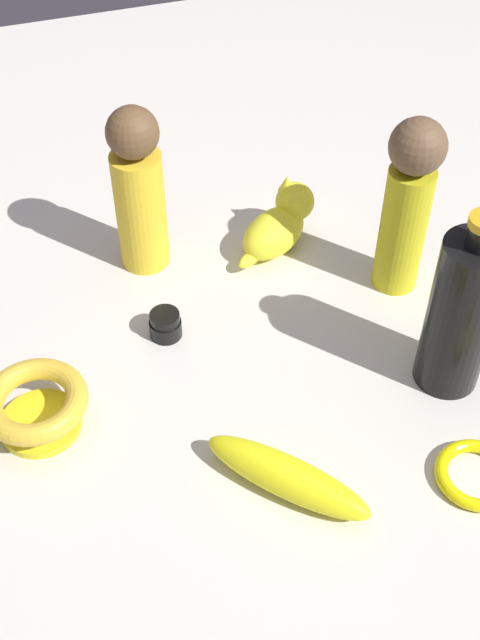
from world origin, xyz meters
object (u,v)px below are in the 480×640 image
at_px(bottle_tall, 462,314).
at_px(bangle, 477,475).
at_px(banana, 287,477).
at_px(nail_polish_jar, 165,325).
at_px(person_figure_adult, 139,190).
at_px(bowl, 36,405).
at_px(person_figure_child, 408,202).
at_px(cat_figurine, 279,224).

xyz_separation_m(bottle_tall, bangle, (-0.14, 0.04, -0.10)).
bearing_deg(bottle_tall, bangle, 164.73).
height_order(banana, bangle, banana).
xyz_separation_m(bottle_tall, nail_polish_jar, (0.17, 0.30, -0.09)).
height_order(nail_polish_jar, person_figure_adult, person_figure_adult).
bearing_deg(bangle, bowl, 63.16).
height_order(nail_polish_jar, person_figure_child, person_figure_child).
bearing_deg(bangle, bottle_tall, -15.27).
bearing_deg(nail_polish_jar, banana, -166.25).
bearing_deg(banana, person_figure_adult, 145.51).
relative_size(nail_polish_jar, person_figure_adult, 0.17).
distance_m(nail_polish_jar, person_figure_child, 0.34).
bearing_deg(person_figure_child, cat_figurine, 45.82).
height_order(bowl, nail_polish_jar, bowl).
xyz_separation_m(banana, bowl, (0.17, 0.24, 0.01)).
bearing_deg(person_figure_adult, cat_figurine, -99.17).
bearing_deg(nail_polish_jar, bottle_tall, -119.85).
relative_size(banana, nail_polish_jar, 4.66).
height_order(cat_figurine, person_figure_adult, person_figure_adult).
relative_size(bangle, person_figure_child, 0.37).
xyz_separation_m(person_figure_child, person_figure_adult, (0.15, 0.31, -0.01)).
distance_m(bowl, bottle_tall, 0.49).
relative_size(banana, bottle_tall, 0.79).
distance_m(banana, bangle, 0.21).
xyz_separation_m(banana, nail_polish_jar, (0.26, 0.06, -0.01)).
xyz_separation_m(cat_figurine, bowl, (-0.21, 0.37, -0.00)).
distance_m(bowl, person_figure_adult, 0.31).
bearing_deg(banana, nail_polish_jar, 151.76).
xyz_separation_m(bowl, person_figure_child, (0.09, -0.49, 0.10)).
xyz_separation_m(cat_figurine, person_figure_child, (-0.12, -0.12, 0.09)).
relative_size(person_figure_child, person_figure_adult, 1.05).
xyz_separation_m(banana, bottle_tall, (0.09, -0.24, 0.08)).
height_order(bowl, person_figure_child, person_figure_child).
xyz_separation_m(banana, bangle, (-0.05, -0.20, -0.02)).
distance_m(bangle, person_figure_child, 0.34).
height_order(bowl, bangle, bowl).
xyz_separation_m(bowl, person_figure_adult, (0.24, -0.18, 0.08)).
xyz_separation_m(banana, person_figure_adult, (0.41, 0.05, 0.10)).
height_order(person_figure_child, person_figure_adult, person_figure_child).
bearing_deg(cat_figurine, bowl, 119.90).
xyz_separation_m(bowl, bangle, (-0.22, -0.44, -0.03)).
relative_size(bottle_tall, person_figure_child, 0.97).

